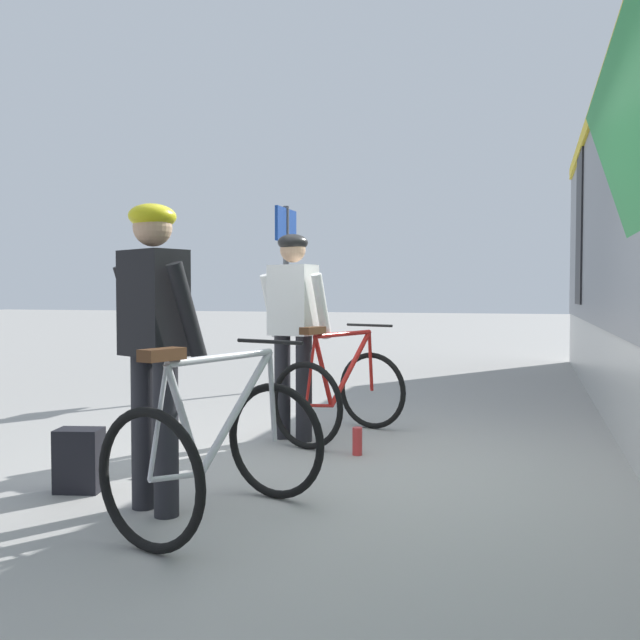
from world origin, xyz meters
The scene contains 8 objects.
ground_plane centered at (0.00, 0.00, 0.00)m, with size 80.00×80.00×0.00m, color #A09E99.
cyclist_near_in_white centered at (-0.84, 0.77, 1.05)m, with size 0.65×0.40×1.76m.
cyclist_far_in_dark centered at (-0.96, -1.26, 1.05)m, with size 0.66×0.48×1.76m.
bicycle_near_red centered at (-0.47, 0.94, 0.40)m, with size 1.01×1.24×0.99m.
bicycle_far_silver centered at (-0.53, -1.32, 0.40)m, with size 0.96×1.22×0.99m.
backpack_on_platform centered at (-1.63, -1.06, 0.20)m, with size 0.28×0.18×0.40m, color black.
water_bottle_near_the_bikes centered at (-0.18, 0.39, 0.11)m, with size 0.08×0.08×0.22m, color red.
platform_sign_post centered at (-1.97, 3.61, 1.62)m, with size 0.08×0.70×2.40m.
Camera 1 is at (1.08, -4.59, 1.25)m, focal length 37.44 mm.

